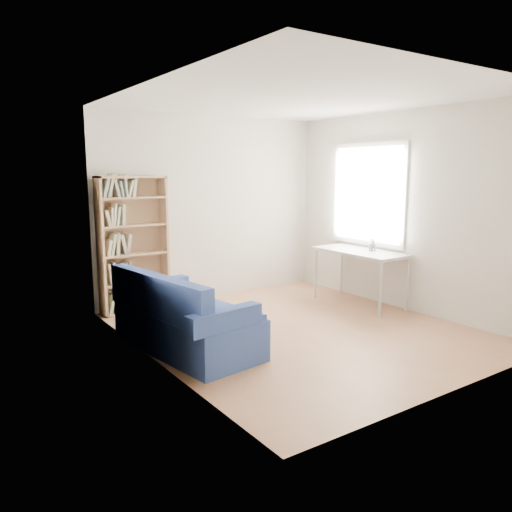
{
  "coord_description": "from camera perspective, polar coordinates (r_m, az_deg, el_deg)",
  "views": [
    {
      "loc": [
        -3.54,
        -4.31,
        1.81
      ],
      "look_at": [
        -0.33,
        0.38,
        0.85
      ],
      "focal_mm": 35.0,
      "sensor_mm": 36.0,
      "label": 1
    }
  ],
  "objects": [
    {
      "name": "desk",
      "position": [
        6.96,
        11.78,
        0.08
      ],
      "size": [
        0.61,
        1.33,
        0.75
      ],
      "color": "silver",
      "rests_on": "ground"
    },
    {
      "name": "room_shell",
      "position": [
        5.67,
        5.65,
        7.77
      ],
      "size": [
        3.54,
        4.04,
        2.62
      ],
      "color": "silver",
      "rests_on": "ground"
    },
    {
      "name": "sofa",
      "position": [
        5.21,
        -8.32,
        -7.26
      ],
      "size": [
        1.01,
        1.76,
        0.82
      ],
      "rotation": [
        0.0,
        0.0,
        0.14
      ],
      "color": "navy",
      "rests_on": "ground"
    },
    {
      "name": "pen_cup",
      "position": [
        6.95,
        13.16,
        1.12
      ],
      "size": [
        0.09,
        0.09,
        0.18
      ],
      "color": "white",
      "rests_on": "desk"
    },
    {
      "name": "bookshelf",
      "position": [
        6.65,
        -13.82,
        0.68
      ],
      "size": [
        0.88,
        0.27,
        1.76
      ],
      "color": "tan",
      "rests_on": "ground"
    },
    {
      "name": "ground",
      "position": [
        5.87,
        4.85,
        -8.42
      ],
      "size": [
        4.0,
        4.0,
        0.0
      ],
      "primitive_type": "plane",
      "color": "#A56D4A",
      "rests_on": "ground"
    }
  ]
}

